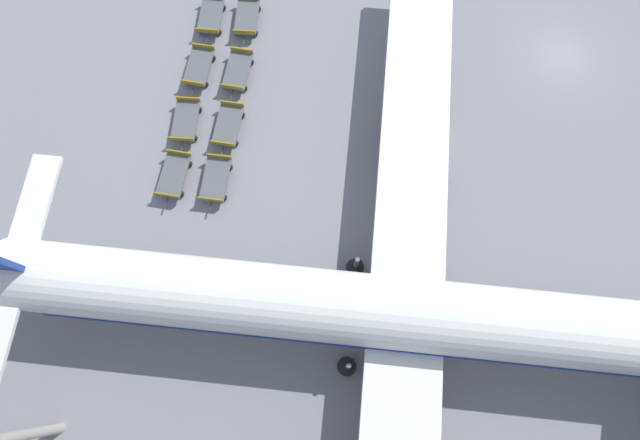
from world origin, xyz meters
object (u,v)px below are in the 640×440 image
baggage_dolly_row_mid_a_col_c (228,125)px  baggage_dolly_row_near_col_a (211,16)px  baggage_dolly_row_near_col_d (174,175)px  airplane (429,317)px  baggage_dolly_row_mid_a_col_a (247,18)px  baggage_dolly_row_mid_a_col_d (216,179)px  baggage_dolly_row_mid_a_col_b (238,71)px  baggage_dolly_row_near_col_c (186,121)px  baggage_dolly_row_near_col_b (199,67)px

baggage_dolly_row_mid_a_col_c → baggage_dolly_row_near_col_a: bearing=-160.7°
baggage_dolly_row_near_col_a → baggage_dolly_row_near_col_d: 11.55m
airplane → baggage_dolly_row_mid_a_col_c: bearing=-129.1°
baggage_dolly_row_mid_a_col_a → baggage_dolly_row_mid_a_col_d: (11.68, 0.33, 0.00)m
baggage_dolly_row_mid_a_col_b → baggage_dolly_row_mid_a_col_a: bearing=-177.4°
baggage_dolly_row_near_col_a → baggage_dolly_row_mid_a_col_b: size_ratio=1.00×
baggage_dolly_row_mid_a_col_a → baggage_dolly_row_mid_a_col_d: same height
baggage_dolly_row_mid_a_col_b → baggage_dolly_row_near_col_d: bearing=-17.3°
baggage_dolly_row_near_col_c → baggage_dolly_row_mid_a_col_a: same height
baggage_dolly_row_mid_a_col_b → baggage_dolly_row_mid_a_col_d: 7.53m
baggage_dolly_row_near_col_d → baggage_dolly_row_near_col_a: bearing=-179.0°
airplane → baggage_dolly_row_mid_a_col_d: size_ratio=13.39×
baggage_dolly_row_mid_a_col_d → baggage_dolly_row_mid_a_col_c: bearing=179.7°
baggage_dolly_row_mid_a_col_a → baggage_dolly_row_mid_a_col_d: bearing=1.6°
baggage_dolly_row_mid_a_col_c → baggage_dolly_row_mid_a_col_b: bearing=-177.6°
baggage_dolly_row_mid_a_col_c → baggage_dolly_row_near_col_c: bearing=-88.6°
baggage_dolly_row_near_col_c → baggage_dolly_row_mid_a_col_d: (3.56, 2.64, 0.00)m
baggage_dolly_row_near_col_c → baggage_dolly_row_near_col_b: bearing=-179.5°
baggage_dolly_row_near_col_a → baggage_dolly_row_mid_a_col_a: size_ratio=1.00×
baggage_dolly_row_mid_a_col_d → baggage_dolly_row_mid_a_col_a: bearing=-178.4°
baggage_dolly_row_near_col_b → baggage_dolly_row_mid_a_col_b: bearing=91.4°
baggage_dolly_row_near_col_b → baggage_dolly_row_near_col_d: (7.58, 0.14, 0.00)m
baggage_dolly_row_near_col_c → baggage_dolly_row_mid_a_col_b: same height
airplane → baggage_dolly_row_near_col_c: airplane is taller
airplane → baggage_dolly_row_mid_a_col_a: 22.62m
baggage_dolly_row_near_col_a → baggage_dolly_row_near_col_d: bearing=1.0°
baggage_dolly_row_near_col_a → baggage_dolly_row_near_col_c: (7.89, 0.09, 0.00)m
baggage_dolly_row_near_col_c → baggage_dolly_row_mid_a_col_a: (-8.12, 2.30, 0.00)m
airplane → baggage_dolly_row_near_col_a: 23.89m
baggage_dolly_row_near_col_b → baggage_dolly_row_mid_a_col_d: 7.93m
baggage_dolly_row_near_col_d → baggage_dolly_row_mid_a_col_d: same height
baggage_dolly_row_near_col_a → baggage_dolly_row_mid_a_col_a: same height
baggage_dolly_row_near_col_c → airplane: bearing=56.3°
baggage_dolly_row_mid_a_col_a → baggage_dolly_row_mid_a_col_d: size_ratio=1.01×
baggage_dolly_row_near_col_b → baggage_dolly_row_near_col_d: size_ratio=1.00×
baggage_dolly_row_near_col_d → baggage_dolly_row_mid_a_col_d: (-0.11, 2.53, 0.00)m
airplane → baggage_dolly_row_mid_a_col_a: bearing=-144.7°
baggage_dolly_row_near_col_a → baggage_dolly_row_near_col_b: size_ratio=1.01×
airplane → baggage_dolly_row_mid_a_col_a: airplane is taller
airplane → baggage_dolly_row_mid_a_col_c: (-10.26, -12.64, -2.69)m
airplane → baggage_dolly_row_near_col_d: bearing=-113.3°
baggage_dolly_row_mid_a_col_a → baggage_dolly_row_near_col_b: bearing=-29.0°
baggage_dolly_row_near_col_c → baggage_dolly_row_near_col_d: (3.66, 0.11, 0.00)m
baggage_dolly_row_near_col_b → baggage_dolly_row_mid_a_col_d: bearing=19.7°
baggage_dolly_row_mid_a_col_c → baggage_dolly_row_mid_a_col_d: (3.62, -0.02, 0.00)m
baggage_dolly_row_mid_a_col_a → baggage_dolly_row_mid_a_col_b: (4.15, 0.19, 0.00)m
airplane → baggage_dolly_row_near_col_b: (-14.11, -15.33, -2.69)m
baggage_dolly_row_near_col_d → baggage_dolly_row_mid_a_col_a: size_ratio=0.99×
baggage_dolly_row_near_col_b → baggage_dolly_row_mid_a_col_a: same height
airplane → baggage_dolly_row_near_col_c: (-10.20, -15.29, -2.69)m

